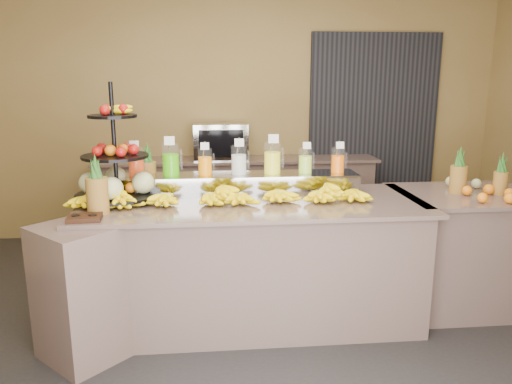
{
  "coord_description": "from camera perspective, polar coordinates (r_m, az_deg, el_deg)",
  "views": [
    {
      "loc": [
        -0.32,
        -3.21,
        1.83
      ],
      "look_at": [
        0.02,
        0.3,
        1.0
      ],
      "focal_mm": 35.0,
      "sensor_mm": 36.0,
      "label": 1
    }
  ],
  "objects": [
    {
      "name": "ground",
      "position": [
        3.71,
        0.15,
        -16.32
      ],
      "size": [
        6.0,
        6.0,
        0.0
      ],
      "primitive_type": "plane",
      "color": "black",
      "rests_on": "ground"
    },
    {
      "name": "room_envelope",
      "position": [
        4.03,
        1.75,
        13.88
      ],
      "size": [
        6.04,
        5.02,
        2.82
      ],
      "color": "olive",
      "rests_on": "ground"
    },
    {
      "name": "buffet_counter",
      "position": [
        3.73,
        -2.03,
        -8.2
      ],
      "size": [
        2.75,
        1.25,
        0.93
      ],
      "color": "gray",
      "rests_on": "ground"
    },
    {
      "name": "right_counter",
      "position": [
        4.36,
        22.56,
        -6.04
      ],
      "size": [
        1.08,
        0.88,
        0.93
      ],
      "color": "gray",
      "rests_on": "ground"
    },
    {
      "name": "back_ledge",
      "position": [
        5.64,
        -2.12,
        -0.79
      ],
      "size": [
        3.1,
        0.55,
        0.93
      ],
      "color": "gray",
      "rests_on": "ground"
    },
    {
      "name": "pitcher_tray",
      "position": [
        3.89,
        -1.94,
        0.97
      ],
      "size": [
        1.85,
        0.3,
        0.15
      ],
      "primitive_type": "cube",
      "color": "gray",
      "rests_on": "buffet_counter"
    },
    {
      "name": "juice_pitcher_orange_a",
      "position": [
        3.89,
        -13.54,
        3.19
      ],
      "size": [
        0.12,
        0.12,
        0.29
      ],
      "color": "silver",
      "rests_on": "pitcher_tray"
    },
    {
      "name": "juice_pitcher_green",
      "position": [
        3.86,
        -9.71,
        3.45
      ],
      "size": [
        0.13,
        0.14,
        0.32
      ],
      "color": "silver",
      "rests_on": "pitcher_tray"
    },
    {
      "name": "juice_pitcher_orange_b",
      "position": [
        3.85,
        -5.84,
        3.29
      ],
      "size": [
        0.11,
        0.11,
        0.27
      ],
      "color": "silver",
      "rests_on": "pitcher_tray"
    },
    {
      "name": "juice_pitcher_milk",
      "position": [
        3.85,
        -1.97,
        3.5
      ],
      "size": [
        0.12,
        0.13,
        0.29
      ],
      "color": "silver",
      "rests_on": "pitcher_tray"
    },
    {
      "name": "juice_pitcher_lemon",
      "position": [
        3.88,
        1.88,
        3.72
      ],
      "size": [
        0.13,
        0.14,
        0.32
      ],
      "color": "silver",
      "rests_on": "pitcher_tray"
    },
    {
      "name": "juice_pitcher_lime",
      "position": [
        3.92,
        5.65,
        3.44
      ],
      "size": [
        0.11,
        0.11,
        0.26
      ],
      "color": "silver",
      "rests_on": "pitcher_tray"
    },
    {
      "name": "juice_pitcher_orange_c",
      "position": [
        3.98,
        9.33,
        3.47
      ],
      "size": [
        0.11,
        0.11,
        0.26
      ],
      "color": "silver",
      "rests_on": "pitcher_tray"
    },
    {
      "name": "banana_heap",
      "position": [
        3.59,
        -3.76,
        -0.16
      ],
      "size": [
        2.17,
        0.2,
        0.18
      ],
      "color": "yellow",
      "rests_on": "buffet_counter"
    },
    {
      "name": "fruit_stand",
      "position": [
        3.73,
        -15.11,
        2.25
      ],
      "size": [
        0.74,
        0.74,
        0.85
      ],
      "rotation": [
        0.0,
        0.0,
        -0.25
      ],
      "color": "black",
      "rests_on": "buffet_counter"
    },
    {
      "name": "condiment_caddy",
      "position": [
        3.35,
        -19.01,
        -2.81
      ],
      "size": [
        0.22,
        0.17,
        0.03
      ],
      "primitive_type": "cube",
      "rotation": [
        0.0,
        0.0,
        0.08
      ],
      "color": "black",
      "rests_on": "buffet_counter"
    },
    {
      "name": "pineapple_left_a",
      "position": [
        3.45,
        -17.7,
        0.05
      ],
      "size": [
        0.14,
        0.14,
        0.4
      ],
      "rotation": [
        0.0,
        0.0,
        -0.1
      ],
      "color": "brown",
      "rests_on": "buffet_counter"
    },
    {
      "name": "pineapple_left_b",
      "position": [
        4.02,
        -12.21,
        2.14
      ],
      "size": [
        0.13,
        0.13,
        0.4
      ],
      "rotation": [
        0.0,
        0.0,
        -0.43
      ],
      "color": "brown",
      "rests_on": "buffet_counter"
    },
    {
      "name": "right_fruit_pile",
      "position": [
        4.15,
        24.47,
        0.46
      ],
      "size": [
        0.41,
        0.39,
        0.21
      ],
      "color": "brown",
      "rests_on": "right_counter"
    },
    {
      "name": "oven_warmer",
      "position": [
        5.51,
        -4.07,
        5.83
      ],
      "size": [
        0.58,
        0.41,
        0.39
      ],
      "primitive_type": "cube",
      "rotation": [
        0.0,
        0.0,
        0.0
      ],
      "color": "gray",
      "rests_on": "back_ledge"
    }
  ]
}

